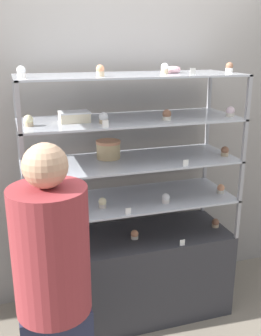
{
  "coord_description": "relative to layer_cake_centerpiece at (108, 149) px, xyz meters",
  "views": [
    {
      "loc": [
        -0.76,
        -2.41,
        1.94
      ],
      "look_at": [
        0.0,
        0.0,
        1.14
      ],
      "focal_mm": 42.0,
      "sensor_mm": 36.0,
      "label": 1
    }
  ],
  "objects": [
    {
      "name": "cupcake_6",
      "position": [
        0.78,
        -0.18,
        -0.31
      ],
      "size": [
        0.05,
        0.05,
        0.07
      ],
      "color": "beige",
      "rests_on": "display_riser_lower"
    },
    {
      "name": "layer_cake_centerpiece",
      "position": [
        0.0,
        0.0,
        0.0
      ],
      "size": [
        0.17,
        0.17,
        0.12
      ],
      "color": "#DBBC84",
      "rests_on": "display_riser_middle"
    },
    {
      "name": "sheet_cake_frosted",
      "position": [
        -0.24,
        -0.1,
        0.25
      ],
      "size": [
        0.19,
        0.13,
        0.07
      ],
      "color": "beige",
      "rests_on": "display_riser_upper"
    },
    {
      "name": "price_tag_1",
      "position": [
        0.04,
        -0.33,
        -0.32
      ],
      "size": [
        0.04,
        0.0,
        0.04
      ],
      "color": "white",
      "rests_on": "display_riser_lower"
    },
    {
      "name": "display_riser_middle",
      "position": [
        0.13,
        -0.09,
        -0.08
      ],
      "size": [
        1.43,
        0.53,
        0.28
      ],
      "color": "#99999E",
      "rests_on": "display_riser_lower"
    },
    {
      "name": "cupcake_15",
      "position": [
        0.34,
        -0.13,
        0.53
      ],
      "size": [
        0.05,
        0.05,
        0.07
      ],
      "color": "#CCB28C",
      "rests_on": "display_riser_top"
    },
    {
      "name": "cupcake_12",
      "position": [
        0.79,
        -0.22,
        0.25
      ],
      "size": [
        0.06,
        0.06,
        0.07
      ],
      "color": "beige",
      "rests_on": "display_riser_upper"
    },
    {
      "name": "display_riser_top",
      "position": [
        0.13,
        -0.09,
        0.49
      ],
      "size": [
        1.43,
        0.53,
        0.28
      ],
      "color": "#99999E",
      "rests_on": "display_riser_upper"
    },
    {
      "name": "cupcake_10",
      "position": [
        -0.08,
        -0.19,
        0.25
      ],
      "size": [
        0.06,
        0.06,
        0.07
      ],
      "color": "#CCB28C",
      "rests_on": "display_riser_upper"
    },
    {
      "name": "cupcake_13",
      "position": [
        -0.54,
        -0.2,
        0.53
      ],
      "size": [
        0.05,
        0.05,
        0.07
      ],
      "color": "white",
      "rests_on": "display_riser_top"
    },
    {
      "name": "back_wall",
      "position": [
        0.13,
        0.32,
        0.04
      ],
      "size": [
        8.0,
        0.05,
        2.6
      ],
      "color": "gray",
      "rests_on": "ground_plane"
    },
    {
      "name": "price_tag_4",
      "position": [
        0.44,
        -0.33,
        0.52
      ],
      "size": [
        0.04,
        0.0,
        0.04
      ],
      "color": "white",
      "rests_on": "display_riser_top"
    },
    {
      "name": "customer_figure",
      "position": [
        -0.5,
        -0.84,
        -0.44
      ],
      "size": [
        0.36,
        0.36,
        1.54
      ],
      "color": "#282D47",
      "rests_on": "ground_plane"
    },
    {
      "name": "price_tag_3",
      "position": [
        -0.1,
        -0.33,
        0.24
      ],
      "size": [
        0.04,
        0.0,
        0.04
      ],
      "color": "white",
      "rests_on": "display_riser_upper"
    },
    {
      "name": "cupcake_4",
      "position": [
        -0.09,
        -0.17,
        -0.31
      ],
      "size": [
        0.05,
        0.05,
        0.07
      ],
      "color": "beige",
      "rests_on": "display_riser_lower"
    },
    {
      "name": "cupcake_14",
      "position": [
        -0.1,
        -0.22,
        0.53
      ],
      "size": [
        0.05,
        0.05,
        0.07
      ],
      "color": "#CCB28C",
      "rests_on": "display_riser_top"
    },
    {
      "name": "cupcake_16",
      "position": [
        0.8,
        -0.14,
        0.53
      ],
      "size": [
        0.05,
        0.05,
        0.07
      ],
      "color": "white",
      "rests_on": "display_riser_top"
    },
    {
      "name": "cupcake_1",
      "position": [
        0.14,
        -0.14,
        -0.59
      ],
      "size": [
        0.05,
        0.05,
        0.06
      ],
      "color": "beige",
      "rests_on": "display_base"
    },
    {
      "name": "cupcake_2",
      "position": [
        0.78,
        -0.14,
        -0.59
      ],
      "size": [
        0.05,
        0.05,
        0.06
      ],
      "color": "#CCB28C",
      "rests_on": "display_base"
    },
    {
      "name": "cupcake_5",
      "position": [
        0.34,
        -0.23,
        -0.31
      ],
      "size": [
        0.05,
        0.05,
        0.07
      ],
      "color": "white",
      "rests_on": "display_riser_lower"
    },
    {
      "name": "display_riser_lower",
      "position": [
        0.13,
        -0.09,
        -0.36
      ],
      "size": [
        1.43,
        0.53,
        0.28
      ],
      "color": "#99999E",
      "rests_on": "display_base"
    },
    {
      "name": "donut_glazed",
      "position": [
        0.42,
        -0.06,
        0.52
      ],
      "size": [
        0.13,
        0.13,
        0.04
      ],
      "color": "#EFB2BC",
      "rests_on": "display_riser_top"
    },
    {
      "name": "display_riser_upper",
      "position": [
        0.13,
        -0.09,
        0.2
      ],
      "size": [
        1.43,
        0.53,
        0.28
      ],
      "color": "#99999E",
      "rests_on": "display_riser_middle"
    },
    {
      "name": "cupcake_0",
      "position": [
        -0.54,
        -0.23,
        -0.59
      ],
      "size": [
        0.05,
        0.05,
        0.06
      ],
      "color": "#CCB28C",
      "rests_on": "display_base"
    },
    {
      "name": "cupcake_9",
      "position": [
        -0.52,
        -0.15,
        0.25
      ],
      "size": [
        0.06,
        0.06,
        0.07
      ],
      "color": "#CCB28C",
      "rests_on": "display_riser_upper"
    },
    {
      "name": "price_tag_2",
      "position": [
        0.42,
        -0.33,
        -0.04
      ],
      "size": [
        0.04,
        0.0,
        0.04
      ],
      "color": "white",
      "rests_on": "display_riser_middle"
    },
    {
      "name": "price_tag_0",
      "position": [
        0.42,
        -0.33,
        -0.6
      ],
      "size": [
        0.04,
        0.0,
        0.04
      ],
      "color": "white",
      "rests_on": "display_base"
    },
    {
      "name": "cupcake_3",
      "position": [
        -0.52,
        -0.18,
        -0.31
      ],
      "size": [
        0.05,
        0.05,
        0.07
      ],
      "color": "beige",
      "rests_on": "display_riser_lower"
    },
    {
      "name": "display_base",
      "position": [
        0.13,
        -0.09,
        -0.94
      ],
      "size": [
        1.43,
        0.53,
        0.64
      ],
      "color": "#333338",
      "rests_on": "ground_plane"
    },
    {
      "name": "ground_plane",
      "position": [
        0.13,
        -0.09,
        -1.26
      ],
      "size": [
        20.0,
        20.0,
        0.0
      ],
      "primitive_type": "plane",
      "color": "gray"
    },
    {
      "name": "cupcake_8",
      "position": [
        0.78,
        -0.19,
        -0.03
      ],
      "size": [
        0.05,
        0.05,
        0.07
      ],
      "color": "#CCB28C",
      "rests_on": "display_riser_middle"
    },
    {
      "name": "cupcake_7",
      "position": [
        -0.52,
        -0.16,
        -0.03
      ],
      "size": [
        0.05,
        0.05,
        0.07
      ],
      "color": "#CCB28C",
      "rests_on": "display_riser_middle"
    },
    {
      "name": "cupcake_11",
      "position": [
        0.33,
        -0.21,
        0.25
      ],
      "size": [
        0.06,
        0.06,
        0.07
      ],
      "color": "beige",
      "rests_on": "display_riser_upper"
    }
  ]
}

